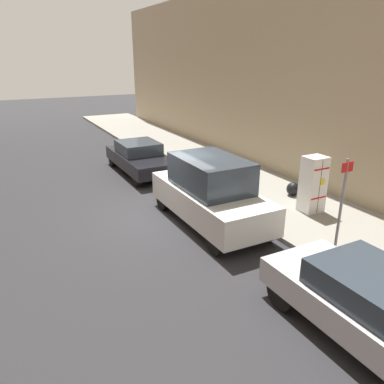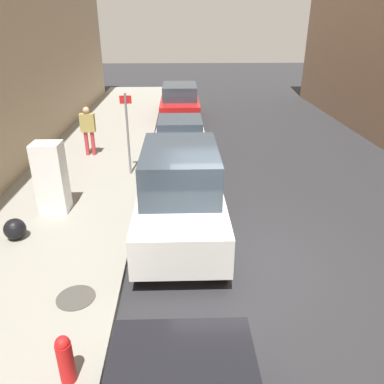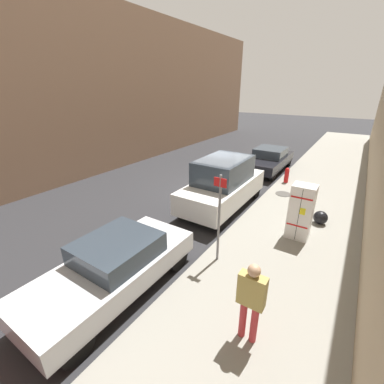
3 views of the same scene
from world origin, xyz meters
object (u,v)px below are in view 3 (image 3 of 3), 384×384
pedestrian_walking_far (251,297)px  fire_hydrant (287,175)px  parked_sedan_silver (114,266)px  street_sign_post (219,215)px  discarded_refrigerator (301,212)px  parked_sedan_dark (269,159)px  trash_bag (321,218)px  parked_van_white (223,184)px

pedestrian_walking_far → fire_hydrant: bearing=164.6°
parked_sedan_silver → street_sign_post: bearing=-124.6°
parked_sedan_silver → discarded_refrigerator: bearing=-123.9°
parked_sedan_silver → parked_sedan_dark: bearing=-90.0°
pedestrian_walking_far → parked_sedan_dark: 12.07m
pedestrian_walking_far → parked_sedan_silver: 3.38m
trash_bag → parked_sedan_dark: 6.89m
parked_sedan_dark → parked_sedan_silver: parked_sedan_silver is taller
discarded_refrigerator → parked_sedan_dark: discarded_refrigerator is taller
parked_sedan_silver → pedestrian_walking_far: bearing=-172.5°
discarded_refrigerator → parked_van_white: (3.29, -0.96, -0.02)m
parked_sedan_silver → parked_van_white: bearing=-90.0°
fire_hydrant → trash_bag: size_ratio=1.61×
parked_sedan_dark → parked_van_white: parked_van_white is taller
fire_hydrant → parked_sedan_silver: bearing=81.1°
street_sign_post → parked_sedan_silver: (1.63, 2.36, -0.85)m
pedestrian_walking_far → parked_sedan_dark: size_ratio=0.39×
fire_hydrant → parked_sedan_dark: size_ratio=0.18×
pedestrian_walking_far → street_sign_post: bearing=-164.1°
discarded_refrigerator → trash_bag: 1.62m
pedestrian_walking_far → trash_bag: bearing=149.8°
fire_hydrant → trash_bag: 4.39m
discarded_refrigerator → parked_sedan_dark: size_ratio=0.41×
street_sign_post → pedestrian_walking_far: street_sign_post is taller
parked_sedan_dark → parked_sedan_silver: 12.03m
discarded_refrigerator → trash_bag: (-0.50, -1.39, -0.68)m
trash_bag → pedestrian_walking_far: pedestrian_walking_far is taller
parked_van_white → parked_sedan_dark: bearing=-90.0°
discarded_refrigerator → parked_sedan_dark: 7.87m
street_sign_post → fire_hydrant: street_sign_post is taller
street_sign_post → parked_sedan_dark: bearing=-80.4°
trash_bag → parked_van_white: 3.87m
discarded_refrigerator → street_sign_post: (1.66, 2.54, 0.53)m
parked_van_white → trash_bag: bearing=-173.6°
trash_bag → pedestrian_walking_far: bearing=85.4°
parked_sedan_silver → trash_bag: bearing=-121.1°
parked_sedan_dark → fire_hydrant: bearing=129.0°
fire_hydrant → parked_sedan_silver: parked_sedan_silver is taller
discarded_refrigerator → pedestrian_walking_far: 4.46m
street_sign_post → parked_van_white: street_sign_post is taller
parked_sedan_dark → parked_sedan_silver: size_ratio=1.02×
trash_bag → parked_van_white: bearing=6.4°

